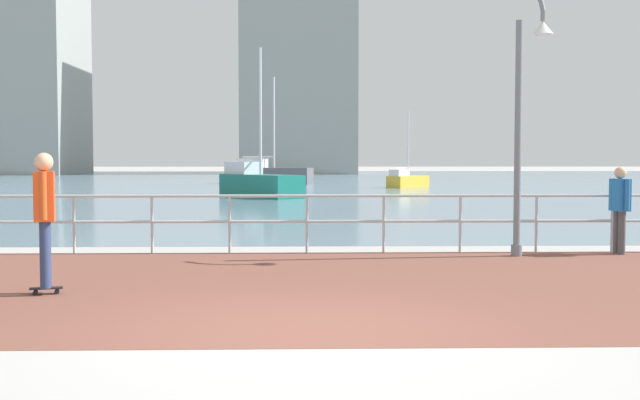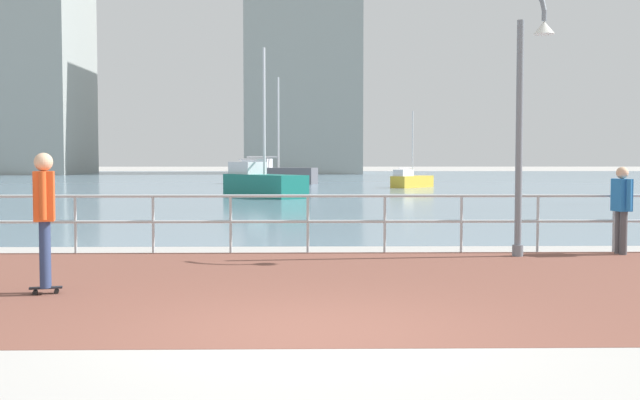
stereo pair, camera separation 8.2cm
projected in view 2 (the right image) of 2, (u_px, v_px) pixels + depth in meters
name	position (u px, v px, depth m)	size (l,w,h in m)	color
ground	(306.00, 186.00, 47.70)	(220.00, 220.00, 0.00)	#ADAAA5
brick_paving	(309.00, 284.00, 10.72)	(28.00, 7.25, 0.01)	brown
harbor_water	(306.00, 181.00, 59.27)	(180.00, 88.00, 0.00)	#6B899E
waterfront_railing	(308.00, 212.00, 14.30)	(25.25, 0.06, 1.06)	#B2BCC1
lamppost	(527.00, 107.00, 13.52)	(0.54, 0.75, 4.69)	slate
skateboarder	(44.00, 209.00, 9.92)	(0.41, 0.56, 1.79)	black
bystander	(622.00, 203.00, 14.05)	(0.29, 0.56, 1.56)	#4C4C51
sailboat_teal	(262.00, 183.00, 34.78)	(3.93, 4.59, 6.53)	#197266
sailboat_ivory	(411.00, 180.00, 46.01)	(2.79, 3.05, 4.45)	gold
sailboat_gray	(276.00, 174.00, 52.54)	(5.27, 2.98, 7.07)	#595960
tower_concrete	(304.00, 58.00, 90.14)	(12.53, 15.94, 27.91)	#939993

